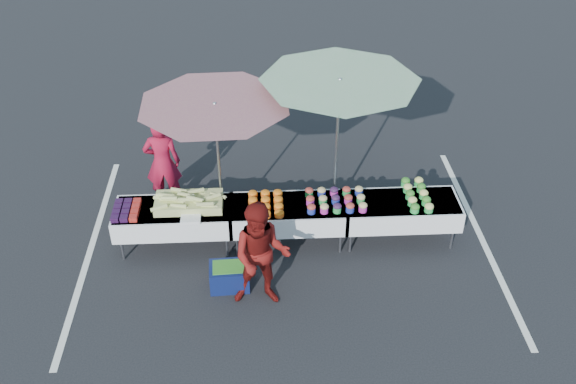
{
  "coord_description": "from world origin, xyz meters",
  "views": [
    {
      "loc": [
        -0.42,
        -8.1,
        6.75
      ],
      "look_at": [
        0.0,
        0.0,
        1.0
      ],
      "focal_mm": 40.0,
      "sensor_mm": 36.0,
      "label": 1
    }
  ],
  "objects_px": {
    "vendor": "(163,162)",
    "customer": "(261,256)",
    "umbrella_left": "(215,115)",
    "table_right": "(400,210)",
    "table_center": "(288,213)",
    "umbrella_right": "(339,92)",
    "storage_bin": "(229,276)",
    "table_left": "(174,217)"
  },
  "relations": [
    {
      "from": "customer",
      "to": "umbrella_left",
      "type": "bearing_deg",
      "value": 114.37
    },
    {
      "from": "umbrella_left",
      "to": "storage_bin",
      "type": "height_order",
      "value": "umbrella_left"
    },
    {
      "from": "customer",
      "to": "table_center",
      "type": "bearing_deg",
      "value": 75.75
    },
    {
      "from": "table_left",
      "to": "umbrella_left",
      "type": "height_order",
      "value": "umbrella_left"
    },
    {
      "from": "vendor",
      "to": "umbrella_left",
      "type": "bearing_deg",
      "value": 139.62
    },
    {
      "from": "table_right",
      "to": "customer",
      "type": "relative_size",
      "value": 1.09
    },
    {
      "from": "table_right",
      "to": "umbrella_left",
      "type": "height_order",
      "value": "umbrella_left"
    },
    {
      "from": "umbrella_right",
      "to": "table_center",
      "type": "bearing_deg",
      "value": -137.11
    },
    {
      "from": "customer",
      "to": "umbrella_right",
      "type": "xyz_separation_m",
      "value": [
        1.27,
        2.08,
        1.46
      ]
    },
    {
      "from": "umbrella_right",
      "to": "table_right",
      "type": "bearing_deg",
      "value": -38.55
    },
    {
      "from": "umbrella_left",
      "to": "umbrella_right",
      "type": "height_order",
      "value": "umbrella_right"
    },
    {
      "from": "vendor",
      "to": "table_center",
      "type": "bearing_deg",
      "value": 147.9
    },
    {
      "from": "vendor",
      "to": "storage_bin",
      "type": "height_order",
      "value": "vendor"
    },
    {
      "from": "table_left",
      "to": "table_right",
      "type": "relative_size",
      "value": 1.0
    },
    {
      "from": "umbrella_right",
      "to": "umbrella_left",
      "type": "bearing_deg",
      "value": -168.9
    },
    {
      "from": "vendor",
      "to": "umbrella_right",
      "type": "distance_m",
      "value": 3.29
    },
    {
      "from": "table_left",
      "to": "storage_bin",
      "type": "distance_m",
      "value": 1.37
    },
    {
      "from": "table_right",
      "to": "umbrella_right",
      "type": "xyz_separation_m",
      "value": [
        -0.97,
        0.77,
        1.73
      ]
    },
    {
      "from": "table_right",
      "to": "umbrella_right",
      "type": "height_order",
      "value": "umbrella_right"
    },
    {
      "from": "customer",
      "to": "umbrella_left",
      "type": "distance_m",
      "value": 2.24
    },
    {
      "from": "table_right",
      "to": "vendor",
      "type": "xyz_separation_m",
      "value": [
        -3.88,
        1.2,
        0.26
      ]
    },
    {
      "from": "vendor",
      "to": "customer",
      "type": "xyz_separation_m",
      "value": [
        1.64,
        -2.52,
        0.01
      ]
    },
    {
      "from": "table_left",
      "to": "vendor",
      "type": "xyz_separation_m",
      "value": [
        -0.28,
        1.2,
        0.26
      ]
    },
    {
      "from": "table_right",
      "to": "umbrella_left",
      "type": "distance_m",
      "value": 3.29
    },
    {
      "from": "table_center",
      "to": "table_right",
      "type": "height_order",
      "value": "same"
    },
    {
      "from": "table_center",
      "to": "umbrella_right",
      "type": "distance_m",
      "value": 2.07
    },
    {
      "from": "vendor",
      "to": "umbrella_right",
      "type": "relative_size",
      "value": 0.64
    },
    {
      "from": "table_right",
      "to": "table_left",
      "type": "bearing_deg",
      "value": 180.0
    },
    {
      "from": "umbrella_right",
      "to": "table_left",
      "type": "bearing_deg",
      "value": -163.65
    },
    {
      "from": "table_center",
      "to": "umbrella_right",
      "type": "bearing_deg",
      "value": 42.89
    },
    {
      "from": "umbrella_left",
      "to": "table_center",
      "type": "bearing_deg",
      "value": -20.59
    },
    {
      "from": "customer",
      "to": "umbrella_left",
      "type": "relative_size",
      "value": 0.57
    },
    {
      "from": "umbrella_left",
      "to": "vendor",
      "type": "bearing_deg",
      "value": 141.67
    },
    {
      "from": "table_center",
      "to": "vendor",
      "type": "height_order",
      "value": "vendor"
    },
    {
      "from": "table_left",
      "to": "table_center",
      "type": "distance_m",
      "value": 1.8
    },
    {
      "from": "umbrella_right",
      "to": "storage_bin",
      "type": "relative_size",
      "value": 4.37
    },
    {
      "from": "table_center",
      "to": "customer",
      "type": "distance_m",
      "value": 1.41
    },
    {
      "from": "table_center",
      "to": "table_left",
      "type": "bearing_deg",
      "value": 180.0
    },
    {
      "from": "table_left",
      "to": "vendor",
      "type": "relative_size",
      "value": 1.1
    },
    {
      "from": "table_center",
      "to": "storage_bin",
      "type": "relative_size",
      "value": 3.09
    },
    {
      "from": "table_center",
      "to": "customer",
      "type": "bearing_deg",
      "value": -108.6
    },
    {
      "from": "table_right",
      "to": "customer",
      "type": "distance_m",
      "value": 2.61
    }
  ]
}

